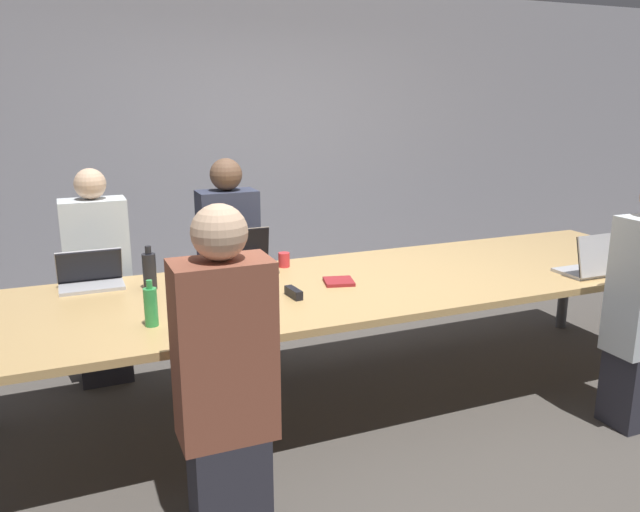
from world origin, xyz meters
TOP-DOWN VIEW (x-y plane):
  - ground_plane at (0.00, 0.00)m, footprint 24.00×24.00m
  - curtain_wall at (0.00, 2.35)m, footprint 12.00×0.06m
  - conference_table at (0.00, 0.00)m, footprint 4.53×1.27m
  - laptop_near_right at (1.38, -0.45)m, footprint 0.33×0.26m
  - laptop_near_left at (-1.00, -0.43)m, footprint 0.31×0.23m
  - person_near_left at (-1.04, -0.89)m, footprint 0.40×0.24m
  - cup_near_left at (-0.74, -0.36)m, footprint 0.08×0.08m
  - bottle_near_left at (-1.25, -0.29)m, footprint 0.06×0.06m
  - laptop_far_midleft at (-0.54, 0.50)m, footprint 0.31×0.25m
  - person_far_midleft at (-0.55, 0.92)m, footprint 0.40×0.24m
  - cup_far_midleft at (-0.30, 0.47)m, footprint 0.07×0.07m
  - bottle_far_midleft at (-0.82, 0.39)m, footprint 0.08×0.08m
  - laptop_far_left at (-1.48, 0.49)m, footprint 0.36×0.22m
  - person_far_left at (-1.42, 0.88)m, footprint 0.40×0.24m
  - bottle_far_left at (-1.17, 0.32)m, footprint 0.08×0.08m
  - stapler at (-0.47, -0.15)m, footprint 0.06×0.15m
  - notebook at (-0.13, 0.00)m, footprint 0.20×0.21m

SIDE VIEW (x-z plane):
  - ground_plane at x=0.00m, z-range 0.00..0.00m
  - person_far_left at x=-1.42m, z-range -0.02..1.38m
  - person_far_midleft at x=-0.55m, z-range -0.02..1.42m
  - person_near_left at x=-1.04m, z-range -0.02..1.42m
  - conference_table at x=0.00m, z-range 0.33..1.10m
  - notebook at x=-0.13m, z-range 0.76..0.78m
  - stapler at x=-0.47m, z-range 0.76..0.81m
  - cup_near_left at x=-0.74m, z-range 0.76..0.84m
  - cup_far_midleft at x=-0.30m, z-range 0.76..0.86m
  - laptop_far_left at x=-1.48m, z-range 0.72..0.94m
  - laptop_near_left at x=-1.00m, z-range 0.72..0.94m
  - laptop_far_midleft at x=-0.54m, z-range 0.71..0.97m
  - laptop_near_right at x=1.38m, z-range 0.71..0.97m
  - bottle_near_left at x=-1.25m, z-range 0.75..0.98m
  - bottle_far_left at x=-1.17m, z-range 0.75..1.00m
  - bottle_far_midleft at x=-0.82m, z-range 0.75..1.01m
  - curtain_wall at x=0.00m, z-range 0.00..2.80m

